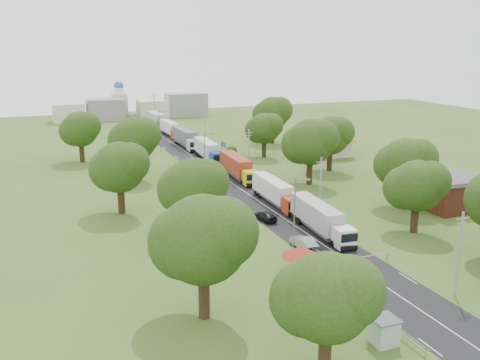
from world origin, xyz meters
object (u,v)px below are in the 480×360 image
boom_barrier (345,261)px  car_lane_mid (304,243)px  car_lane_front (315,252)px  pedestrian_near (354,274)px  guard_booth (301,258)px  info_sign (223,147)px  truck_0 (319,218)px

boom_barrier → car_lane_mid: 7.19m
boom_barrier → car_lane_front: car_lane_front is taller
car_lane_mid → pedestrian_near: size_ratio=2.60×
guard_booth → car_lane_front: (4.20, 4.02, -1.50)m
boom_barrier → info_sign: bearing=83.8°
pedestrian_near → truck_0: bearing=55.3°
guard_booth → info_sign: size_ratio=1.07×
guard_booth → car_lane_front: 6.01m
boom_barrier → guard_booth: bearing=-180.0°
guard_booth → truck_0: truck_0 is taller
boom_barrier → car_lane_mid: bearing=103.2°
boom_barrier → pedestrian_near: (-1.13, -3.50, 0.05)m
guard_booth → boom_barrier: bearing=0.0°
guard_booth → truck_0: (8.86, 11.38, -0.02)m
guard_booth → car_lane_mid: guard_booth is taller
info_sign → pedestrian_near: size_ratio=2.18×
car_lane_mid → pedestrian_near: 10.51m
guard_booth → truck_0: bearing=52.1°
boom_barrier → guard_booth: guard_booth is taller
boom_barrier → car_lane_front: (-1.64, 4.02, -0.23)m
guard_booth → info_sign: bearing=78.3°
info_sign → truck_0: bearing=-94.2°
boom_barrier → truck_0: 11.84m
pedestrian_near → car_lane_mid: bearing=73.7°
info_sign → car_lane_front: size_ratio=1.05×
car_lane_mid → guard_booth: bearing=58.7°
info_sign → car_lane_mid: bearing=-98.8°
pedestrian_near → car_lane_front: bearing=74.8°
info_sign → boom_barrier: bearing=-96.2°
car_lane_front → car_lane_mid: size_ratio=0.80×
truck_0 → car_lane_mid: 6.54m
truck_0 → pedestrian_near: 15.49m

